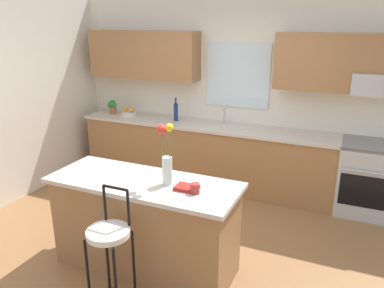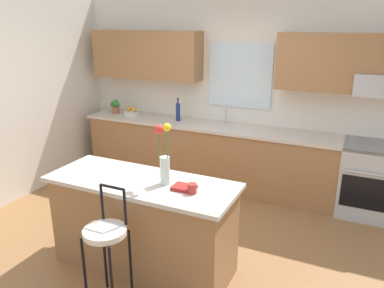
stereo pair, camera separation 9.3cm
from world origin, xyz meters
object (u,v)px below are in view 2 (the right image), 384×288
at_px(flower_vase, 164,158).
at_px(fruit_bowl_oranges, 132,113).
at_px(oven_range, 365,180).
at_px(kitchen_island, 143,224).
at_px(bar_stool_near, 106,237).
at_px(cookbook, 184,188).
at_px(potted_plant_small, 115,106).
at_px(bottle_olive_oil, 178,112).
at_px(mug_ceramic, 192,188).

height_order(flower_vase, fruit_bowl_oranges, flower_vase).
xyz_separation_m(oven_range, kitchen_island, (-1.92, -2.09, 0.00)).
bearing_deg(bar_stool_near, oven_range, 54.11).
xyz_separation_m(cookbook, fruit_bowl_oranges, (-1.97, 2.13, 0.02)).
height_order(flower_vase, potted_plant_small, flower_vase).
bearing_deg(bottle_olive_oil, fruit_bowl_oranges, 180.00).
relative_size(mug_ceramic, fruit_bowl_oranges, 0.37).
xyz_separation_m(bar_stool_near, cookbook, (0.45, 0.55, 0.30)).
relative_size(kitchen_island, cookbook, 9.09).
relative_size(kitchen_island, mug_ceramic, 20.21).
distance_m(flower_vase, bottle_olive_oil, 2.29).
relative_size(oven_range, mug_ceramic, 10.22).
relative_size(oven_range, potted_plant_small, 4.12).
bearing_deg(cookbook, flower_vase, 170.64).
xyz_separation_m(bar_stool_near, bottle_olive_oil, (-0.70, 2.68, 0.42)).
distance_m(bar_stool_near, potted_plant_small, 3.27).
xyz_separation_m(cookbook, bottle_olive_oil, (-1.15, 2.13, 0.12)).
height_order(cookbook, fruit_bowl_oranges, fruit_bowl_oranges).
relative_size(fruit_bowl_oranges, bottle_olive_oil, 0.70).
xyz_separation_m(fruit_bowl_oranges, potted_plant_small, (-0.31, 0.00, 0.08)).
height_order(oven_range, bar_stool_near, bar_stool_near).
height_order(mug_ceramic, fruit_bowl_oranges, fruit_bowl_oranges).
distance_m(kitchen_island, bottle_olive_oil, 2.31).
relative_size(bar_stool_near, bottle_olive_oil, 3.04).
xyz_separation_m(oven_range, bottle_olive_oil, (-2.62, 0.02, 0.60)).
bearing_deg(mug_ceramic, potted_plant_small, 137.61).
distance_m(kitchen_island, fruit_bowl_oranges, 2.65).
height_order(kitchen_island, potted_plant_small, potted_plant_small).
relative_size(bar_stool_near, cookbook, 5.21).
bearing_deg(cookbook, kitchen_island, 178.81).
height_order(flower_vase, bottle_olive_oil, flower_vase).
bearing_deg(bar_stool_near, bottle_olive_oil, 104.61).
relative_size(fruit_bowl_oranges, potted_plant_small, 1.07).
height_order(oven_range, kitchen_island, same).
height_order(kitchen_island, fruit_bowl_oranges, fruit_bowl_oranges).
height_order(bar_stool_near, fruit_bowl_oranges, fruit_bowl_oranges).
distance_m(oven_range, mug_ceramic, 2.60).
bearing_deg(potted_plant_small, bottle_olive_oil, -0.10).
bearing_deg(mug_ceramic, bar_stool_near, -137.06).
xyz_separation_m(bar_stool_near, mug_ceramic, (0.55, 0.51, 0.33)).
xyz_separation_m(oven_range, bar_stool_near, (-1.92, -2.66, 0.18)).
relative_size(oven_range, fruit_bowl_oranges, 3.83).
bearing_deg(mug_ceramic, oven_range, 57.39).
height_order(bar_stool_near, bottle_olive_oil, bottle_olive_oil).
bearing_deg(bar_stool_near, cookbook, 50.75).
relative_size(mug_ceramic, potted_plant_small, 0.40).
xyz_separation_m(oven_range, mug_ceramic, (-1.37, -2.14, 0.51)).
bearing_deg(fruit_bowl_oranges, cookbook, -47.18).
bearing_deg(cookbook, oven_range, 55.05).
xyz_separation_m(mug_ceramic, cookbook, (-0.10, 0.04, -0.03)).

